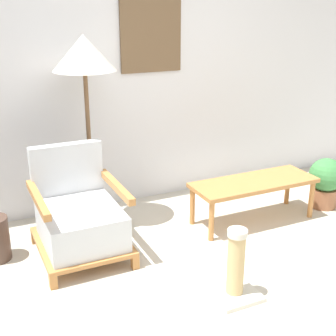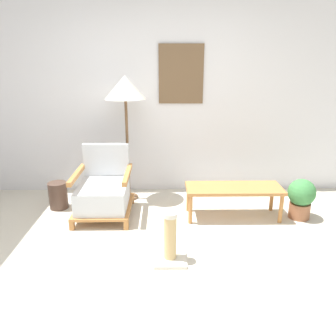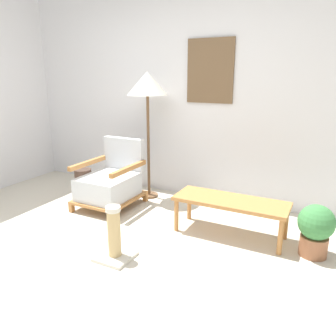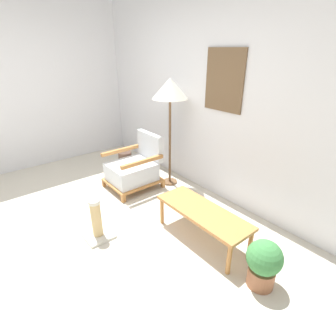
# 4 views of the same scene
# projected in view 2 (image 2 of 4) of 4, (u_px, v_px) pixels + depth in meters

# --- Properties ---
(ground_plane) EXTENTS (14.00, 14.00, 0.00)m
(ground_plane) POSITION_uv_depth(u_px,v_px,m) (151.00, 283.00, 2.64)
(ground_plane) COLOR beige
(wall_back) EXTENTS (8.00, 0.09, 2.70)m
(wall_back) POSITION_uv_depth(u_px,v_px,m) (155.00, 90.00, 4.19)
(wall_back) COLOR silver
(wall_back) RESTS_ON ground_plane
(armchair) EXTENTS (0.63, 0.72, 0.77)m
(armchair) POSITION_uv_depth(u_px,v_px,m) (104.00, 191.00, 3.74)
(armchair) COLOR #B2753D
(armchair) RESTS_ON ground_plane
(floor_lamp) EXTENTS (0.49, 0.49, 1.55)m
(floor_lamp) POSITION_uv_depth(u_px,v_px,m) (125.00, 91.00, 3.87)
(floor_lamp) COLOR brown
(floor_lamp) RESTS_ON ground_plane
(coffee_table) EXTENTS (1.07, 0.40, 0.36)m
(coffee_table) POSITION_uv_depth(u_px,v_px,m) (234.00, 190.00, 3.68)
(coffee_table) COLOR #B2753D
(coffee_table) RESTS_ON ground_plane
(vase) EXTENTS (0.22, 0.22, 0.33)m
(vase) POSITION_uv_depth(u_px,v_px,m) (58.00, 195.00, 3.95)
(vase) COLOR #473328
(vase) RESTS_ON ground_plane
(potted_plant) EXTENTS (0.30, 0.30, 0.46)m
(potted_plant) POSITION_uv_depth(u_px,v_px,m) (301.00, 197.00, 3.67)
(potted_plant) COLOR #935B3D
(potted_plant) RESTS_ON ground_plane
(scratching_post) EXTENTS (0.29, 0.29, 0.47)m
(scratching_post) POSITION_uv_depth(u_px,v_px,m) (170.00, 243.00, 2.89)
(scratching_post) COLOR beige
(scratching_post) RESTS_ON ground_plane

